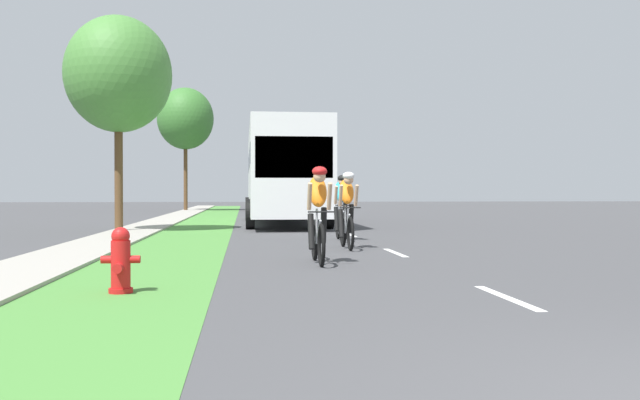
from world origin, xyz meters
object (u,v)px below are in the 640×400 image
object	(u,v)px
fire_hydrant_red	(121,261)
cyclist_lead	(318,214)
cyclist_distant	(341,207)
street_tree_near	(118,75)
cyclist_trailing	(347,209)
bus_white	(283,170)
street_tree_far	(185,119)
pickup_black	(270,198)

from	to	relation	value
fire_hydrant_red	cyclist_lead	world-z (taller)	cyclist_lead
cyclist_distant	street_tree_near	bearing A→B (deg)	144.54
fire_hydrant_red	cyclist_trailing	bearing A→B (deg)	58.82
cyclist_trailing	bus_white	bearing A→B (deg)	93.36
cyclist_trailing	cyclist_distant	bearing A→B (deg)	84.65
cyclist_lead	street_tree_near	distance (m)	11.30
cyclist_trailing	cyclist_distant	distance (m)	2.37
bus_white	street_tree_near	distance (m)	7.50
cyclist_lead	cyclist_trailing	xyz separation A→B (m)	(0.90, 2.83, 0.00)
cyclist_trailing	cyclist_distant	world-z (taller)	same
bus_white	street_tree_near	size ratio (longest dim) A/B	1.83
fire_hydrant_red	cyclist_distant	distance (m)	9.00
fire_hydrant_red	bus_white	xyz separation A→B (m)	(2.84, 17.27, 1.61)
cyclist_trailing	street_tree_near	bearing A→B (deg)	131.04
cyclist_trailing	street_tree_near	world-z (taller)	street_tree_near
street_tree_near	cyclist_lead	bearing A→B (deg)	-62.77
bus_white	street_tree_far	world-z (taller)	street_tree_far
cyclist_lead	street_tree_near	xyz separation A→B (m)	(-4.87, 9.46, 3.80)
cyclist_trailing	street_tree_far	world-z (taller)	street_tree_far
cyclist_trailing	pickup_black	bearing A→B (deg)	90.95
street_tree_far	cyclist_distant	bearing A→B (deg)	-77.52
cyclist_lead	street_tree_far	xyz separation A→B (m)	(-4.88, 32.33, 4.96)
cyclist_trailing	cyclist_distant	xyz separation A→B (m)	(0.22, 2.36, 0.00)
cyclist_lead	cyclist_trailing	size ratio (longest dim) A/B	1.00
fire_hydrant_red	street_tree_near	world-z (taller)	street_tree_near
cyclist_lead	pickup_black	world-z (taller)	pickup_black
pickup_black	cyclist_trailing	bearing A→B (deg)	-89.05
cyclist_distant	street_tree_far	bearing A→B (deg)	102.48
fire_hydrant_red	pickup_black	size ratio (longest dim) A/B	0.15
street_tree_far	street_tree_near	bearing A→B (deg)	-89.96
fire_hydrant_red	street_tree_far	xyz separation A→B (m)	(-2.27, 35.31, 5.40)
cyclist_distant	bus_white	size ratio (longest dim) A/B	0.15
street_tree_far	fire_hydrant_red	bearing A→B (deg)	-86.32
cyclist_trailing	bus_white	xyz separation A→B (m)	(-0.67, 11.46, 1.17)
fire_hydrant_red	cyclist_trailing	world-z (taller)	cyclist_trailing
bus_white	street_tree_far	size ratio (longest dim) A/B	1.50
fire_hydrant_red	street_tree_near	xyz separation A→B (m)	(-2.25, 12.44, 4.24)
cyclist_distant	bus_white	world-z (taller)	bus_white
cyclist_distant	pickup_black	bearing A→B (deg)	91.51
fire_hydrant_red	street_tree_far	world-z (taller)	street_tree_far
cyclist_lead	cyclist_distant	xyz separation A→B (m)	(1.12, 5.19, 0.00)
bus_white	cyclist_trailing	bearing A→B (deg)	-86.64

